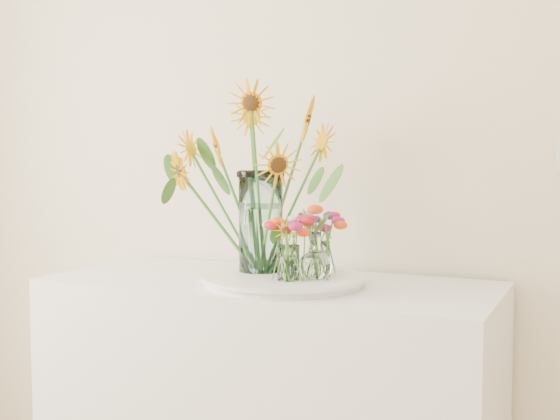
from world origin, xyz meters
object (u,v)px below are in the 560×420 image
(mason_jar, at_px, (261,222))
(small_vase_a, at_px, (288,263))
(small_vase_c, at_px, (320,258))
(small_vase_b, at_px, (315,256))
(tray, at_px, (283,281))

(mason_jar, distance_m, small_vase_a, 0.22)
(small_vase_a, distance_m, small_vase_c, 0.16)
(small_vase_a, bearing_deg, mason_jar, 140.96)
(mason_jar, distance_m, small_vase_b, 0.23)
(small_vase_a, distance_m, small_vase_b, 0.09)
(mason_jar, distance_m, small_vase_c, 0.22)
(tray, xyz_separation_m, mason_jar, (-0.10, 0.04, 0.17))
(tray, relative_size, mason_jar, 1.47)
(tray, bearing_deg, small_vase_a, -56.23)
(tray, distance_m, small_vase_c, 0.13)
(small_vase_b, xyz_separation_m, small_vase_c, (-0.02, 0.09, -0.02))
(tray, height_order, small_vase_b, small_vase_b)
(tray, bearing_deg, mason_jar, 156.15)
(small_vase_c, bearing_deg, tray, -138.92)
(tray, relative_size, small_vase_a, 4.32)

